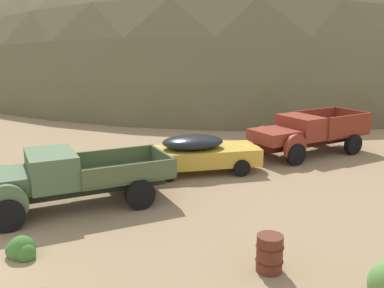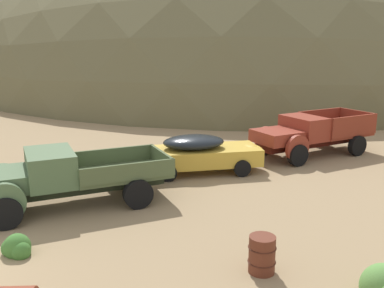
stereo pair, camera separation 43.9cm
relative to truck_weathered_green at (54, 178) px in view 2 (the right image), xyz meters
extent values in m
ellipsoid|color=brown|center=(19.78, 52.77, -1.00)|extent=(70.71, 89.03, 39.62)
cube|color=#232B1B|center=(0.49, 0.09, -0.34)|extent=(6.18, 2.10, 0.36)
cylinder|color=#47603D|center=(-1.66, 0.80, -0.24)|extent=(1.21, 0.39, 1.20)
cylinder|color=#47603D|center=(-1.27, -1.33, -0.24)|extent=(1.21, 0.39, 1.20)
cube|color=#47603D|center=(-0.08, -0.01, 0.37)|extent=(1.76, 2.31, 1.05)
cube|color=black|center=(-0.70, -0.13, 0.58)|extent=(0.37, 1.76, 0.59)
cube|color=#495735|center=(2.13, 0.39, -0.10)|extent=(3.42, 2.70, 0.12)
cube|color=#495735|center=(1.94, 1.46, 0.24)|extent=(3.05, 0.65, 0.55)
cube|color=#495735|center=(2.33, -0.69, 0.24)|extent=(3.05, 0.65, 0.55)
cube|color=#495735|center=(3.59, 0.65, 0.24)|extent=(0.49, 2.17, 0.55)
cylinder|color=black|center=(-1.67, 0.85, -0.52)|extent=(0.99, 0.45, 0.96)
cylinder|color=black|center=(-1.26, -1.39, -0.52)|extent=(0.99, 0.45, 0.96)
cylinder|color=black|center=(2.18, 1.55, -0.52)|extent=(0.99, 0.45, 0.96)
cylinder|color=black|center=(2.59, -0.68, -0.52)|extent=(0.99, 0.45, 0.96)
cube|color=gold|center=(5.54, 2.68, -0.32)|extent=(4.86, 2.04, 0.68)
ellipsoid|color=black|center=(5.25, 2.69, 0.28)|extent=(2.55, 1.74, 0.57)
ellipsoid|color=gold|center=(7.69, 2.61, -0.25)|extent=(1.10, 1.54, 0.61)
cylinder|color=black|center=(6.99, 1.69, -0.66)|extent=(0.69, 0.22, 0.68)
cylinder|color=black|center=(7.05, 3.57, -0.66)|extent=(0.69, 0.22, 0.68)
cylinder|color=black|center=(4.02, 1.79, -0.66)|extent=(0.69, 0.22, 0.68)
cylinder|color=black|center=(4.08, 3.67, -0.66)|extent=(0.69, 0.22, 0.68)
cube|color=#42140D|center=(11.33, 4.13, -0.34)|extent=(5.78, 2.49, 0.36)
cube|color=maroon|center=(9.30, 3.58, 0.12)|extent=(2.22, 2.23, 0.55)
cube|color=#B7B2A8|center=(8.49, 3.36, 0.09)|extent=(0.41, 1.23, 0.44)
cylinder|color=maroon|center=(9.25, 4.69, -0.24)|extent=(1.21, 0.49, 1.20)
cylinder|color=maroon|center=(9.82, 2.60, -0.24)|extent=(1.21, 0.49, 1.20)
cube|color=maroon|center=(10.81, 3.99, 0.37)|extent=(1.83, 2.37, 1.05)
cube|color=black|center=(10.23, 3.83, 0.58)|extent=(0.51, 1.73, 0.59)
cube|color=maroon|center=(12.84, 4.54, -0.10)|extent=(3.36, 2.87, 0.12)
cube|color=maroon|center=(12.56, 5.60, 0.44)|extent=(2.81, 0.85, 0.95)
cube|color=maroon|center=(13.13, 3.49, 0.44)|extent=(2.81, 0.85, 0.95)
cube|color=maroon|center=(14.18, 4.90, 0.44)|extent=(0.67, 2.13, 0.95)
cylinder|color=black|center=(9.23, 4.74, -0.52)|extent=(1.00, 0.52, 0.96)
cylinder|color=black|center=(9.83, 2.54, -0.52)|extent=(1.00, 0.52, 0.96)
cylinder|color=black|center=(12.78, 5.70, -0.52)|extent=(1.00, 0.52, 0.96)
cylinder|color=black|center=(13.37, 3.51, -0.52)|extent=(1.00, 0.52, 0.96)
cylinder|color=#5B2819|center=(4.92, -5.29, -0.55)|extent=(0.62, 0.62, 0.89)
torus|color=#401C11|center=(4.92, -5.29, -0.38)|extent=(0.66, 0.66, 0.03)
torus|color=#401C11|center=(4.92, -5.29, -0.73)|extent=(0.66, 0.66, 0.03)
ellipsoid|color=#3D702D|center=(-0.73, -3.05, -0.80)|extent=(0.68, 0.61, 0.71)
ellipsoid|color=#3D702D|center=(-0.63, -3.22, -0.85)|extent=(0.49, 0.44, 0.53)
ellipsoid|color=#3D702D|center=(-0.82, -2.97, -0.85)|extent=(0.63, 0.57, 0.55)
ellipsoid|color=#5B8E42|center=(6.95, -6.87, -0.73)|extent=(0.97, 0.87, 0.99)
camera|label=1|loc=(0.81, -13.56, 4.21)|focal=40.06mm
camera|label=2|loc=(1.23, -13.67, 4.21)|focal=40.06mm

